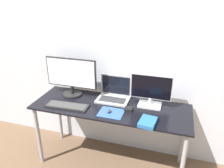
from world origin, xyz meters
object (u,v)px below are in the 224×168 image
at_px(monitor_right, 151,91).
at_px(mouse, 109,111).
at_px(keyboard, 67,106).
at_px(power_brick, 129,109).
at_px(book, 148,122).
at_px(monitor_left, 71,76).
at_px(laptop, 114,93).

distance_m(monitor_right, mouse, 0.48).
xyz_separation_m(keyboard, power_brick, (0.63, 0.11, 0.01)).
height_order(keyboard, book, book).
height_order(monitor_left, keyboard, monitor_left).
xyz_separation_m(keyboard, book, (0.85, -0.07, 0.01)).
relative_size(mouse, power_brick, 0.72).
bearing_deg(monitor_left, book, -20.35).
bearing_deg(book, mouse, 168.79).
bearing_deg(monitor_left, keyboard, -75.26).
bearing_deg(monitor_left, monitor_right, -0.00).
height_order(monitor_left, monitor_right, monitor_left).
height_order(laptop, keyboard, laptop).
height_order(monitor_right, laptop, monitor_right).
height_order(laptop, mouse, laptop).
distance_m(monitor_left, laptop, 0.52).
distance_m(monitor_right, book, 0.38).
xyz_separation_m(monitor_right, mouse, (-0.36, -0.26, -0.16)).
relative_size(keyboard, power_brick, 5.60).
bearing_deg(book, laptop, 138.05).
height_order(book, power_brick, book).
distance_m(monitor_left, power_brick, 0.75).
relative_size(monitor_right, keyboard, 0.94).
bearing_deg(keyboard, laptop, 37.55).
bearing_deg(monitor_right, book, -85.07).
bearing_deg(monitor_right, keyboard, -161.69).
distance_m(mouse, power_brick, 0.20).
bearing_deg(monitor_left, mouse, -26.57).
height_order(laptop, book, laptop).
bearing_deg(monitor_right, laptop, 173.20).
relative_size(monitor_right, book, 2.08).
bearing_deg(power_brick, laptop, 135.93).
distance_m(laptop, mouse, 0.32).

